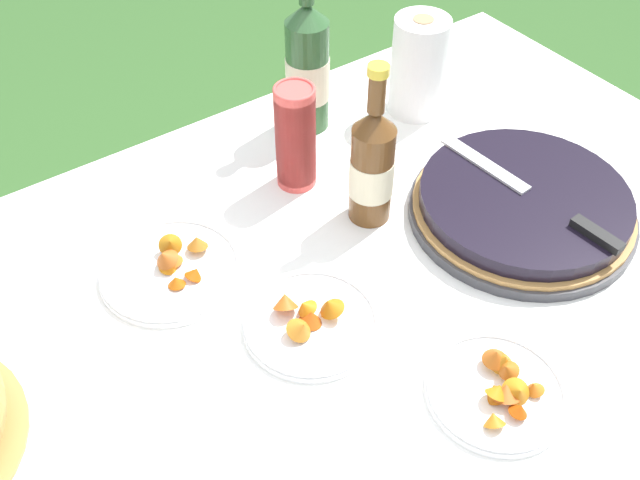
# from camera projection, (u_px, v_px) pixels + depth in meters

# --- Properties ---
(garden_table) EXTENTS (1.69, 1.12, 0.77)m
(garden_table) POSITION_uv_depth(u_px,v_px,m) (341.00, 336.00, 1.16)
(garden_table) COLOR brown
(garden_table) RESTS_ON ground_plane
(tablecloth) EXTENTS (1.70, 1.13, 0.10)m
(tablecloth) POSITION_uv_depth(u_px,v_px,m) (342.00, 314.00, 1.12)
(tablecloth) COLOR white
(tablecloth) RESTS_ON garden_table
(berry_tart) EXTENTS (0.39, 0.39, 0.06)m
(berry_tart) POSITION_uv_depth(u_px,v_px,m) (523.00, 205.00, 1.23)
(berry_tart) COLOR #38383D
(berry_tart) RESTS_ON tablecloth
(serving_knife) EXTENTS (0.05, 0.38, 0.01)m
(serving_knife) POSITION_uv_depth(u_px,v_px,m) (541.00, 199.00, 1.19)
(serving_knife) COLOR silver
(serving_knife) RESTS_ON berry_tart
(cup_stack) EXTENTS (0.07, 0.07, 0.20)m
(cup_stack) POSITION_uv_depth(u_px,v_px,m) (295.00, 138.00, 1.25)
(cup_stack) COLOR #E04C47
(cup_stack) RESTS_ON tablecloth
(cider_bottle_green) EXTENTS (0.09, 0.09, 0.34)m
(cider_bottle_green) POSITION_uv_depth(u_px,v_px,m) (308.00, 68.00, 1.36)
(cider_bottle_green) COLOR #2D562D
(cider_bottle_green) RESTS_ON tablecloth
(cider_bottle_amber) EXTENTS (0.08, 0.08, 0.30)m
(cider_bottle_amber) POSITION_uv_depth(u_px,v_px,m) (372.00, 166.00, 1.18)
(cider_bottle_amber) COLOR brown
(cider_bottle_amber) RESTS_ON tablecloth
(snack_plate_left) EXTENTS (0.21, 0.21, 0.06)m
(snack_plate_left) POSITION_uv_depth(u_px,v_px,m) (310.00, 320.00, 1.08)
(snack_plate_left) COLOR white
(snack_plate_left) RESTS_ON tablecloth
(snack_plate_right) EXTENTS (0.23, 0.23, 0.06)m
(snack_plate_right) POSITION_uv_depth(u_px,v_px,m) (172.00, 267.00, 1.15)
(snack_plate_right) COLOR white
(snack_plate_right) RESTS_ON tablecloth
(snack_plate_far) EXTENTS (0.20, 0.20, 0.05)m
(snack_plate_far) POSITION_uv_depth(u_px,v_px,m) (499.00, 389.00, 0.99)
(snack_plate_far) COLOR white
(snack_plate_far) RESTS_ON tablecloth
(paper_towel_roll) EXTENTS (0.11, 0.11, 0.20)m
(paper_towel_roll) POSITION_uv_depth(u_px,v_px,m) (418.00, 66.00, 1.41)
(paper_towel_roll) COLOR white
(paper_towel_roll) RESTS_ON tablecloth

